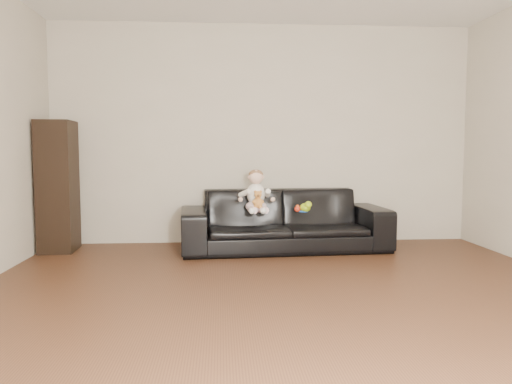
{
  "coord_description": "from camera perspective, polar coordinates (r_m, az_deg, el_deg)",
  "views": [
    {
      "loc": [
        -0.51,
        -3.25,
        1.11
      ],
      "look_at": [
        -0.13,
        2.14,
        0.66
      ],
      "focal_mm": 35.0,
      "sensor_mm": 36.0,
      "label": 1
    }
  ],
  "objects": [
    {
      "name": "wall_back",
      "position": [
        6.03,
        0.84,
        6.59
      ],
      "size": [
        5.0,
        0.0,
        5.0
      ],
      "primitive_type": "plane",
      "rotation": [
        1.57,
        0.0,
        0.0
      ],
      "color": "#B8AE9A",
      "rests_on": "ground"
    },
    {
      "name": "toy_rattle",
      "position": [
        5.47,
        4.76,
        -1.93
      ],
      "size": [
        0.08,
        0.08,
        0.07
      ],
      "primitive_type": "sphere",
      "rotation": [
        0.0,
        0.0,
        -0.2
      ],
      "color": "red",
      "rests_on": "sofa"
    },
    {
      "name": "toy_blue_disc",
      "position": [
        5.5,
        5.44,
        -2.19
      ],
      "size": [
        0.13,
        0.13,
        0.01
      ],
      "primitive_type": "cylinder",
      "rotation": [
        0.0,
        0.0,
        0.33
      ],
      "color": "blue",
      "rests_on": "sofa"
    },
    {
      "name": "floor",
      "position": [
        3.47,
        4.77,
        -13.89
      ],
      "size": [
        5.5,
        5.5,
        0.0
      ],
      "primitive_type": "plane",
      "color": "#492A19",
      "rests_on": "ground"
    },
    {
      "name": "baby",
      "position": [
        5.41,
        0.01,
        -0.17
      ],
      "size": [
        0.36,
        0.42,
        0.46
      ],
      "rotation": [
        0.0,
        0.0,
        0.31
      ],
      "color": "silver",
      "rests_on": "sofa"
    },
    {
      "name": "cabinet",
      "position": [
        5.89,
        -21.7,
        0.61
      ],
      "size": [
        0.38,
        0.51,
        1.43
      ],
      "primitive_type": "cube",
      "rotation": [
        0.0,
        0.0,
        0.05
      ],
      "color": "black",
      "rests_on": "floor"
    },
    {
      "name": "toy_green",
      "position": [
        5.48,
        5.65,
        -1.77
      ],
      "size": [
        0.14,
        0.16,
        0.1
      ],
      "primitive_type": "ellipsoid",
      "rotation": [
        0.0,
        0.0,
        0.19
      ],
      "color": "#A7D419",
      "rests_on": "sofa"
    },
    {
      "name": "sofa",
      "position": [
        5.6,
        3.23,
        -3.2
      ],
      "size": [
        2.33,
        1.04,
        0.67
      ],
      "primitive_type": "imported",
      "rotation": [
        0.0,
        0.0,
        0.06
      ],
      "color": "black",
      "rests_on": "floor"
    },
    {
      "name": "teddy_bear",
      "position": [
        5.28,
        0.23,
        -0.88
      ],
      "size": [
        0.11,
        0.11,
        0.19
      ],
      "rotation": [
        0.0,
        0.0,
        0.06
      ],
      "color": "#C57F38",
      "rests_on": "sofa"
    },
    {
      "name": "shelf_item",
      "position": [
        5.88,
        -21.61,
        3.75
      ],
      "size": [
        0.19,
        0.26,
        0.28
      ],
      "primitive_type": "cube",
      "rotation": [
        0.0,
        0.0,
        0.05
      ],
      "color": "silver",
      "rests_on": "cabinet"
    }
  ]
}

